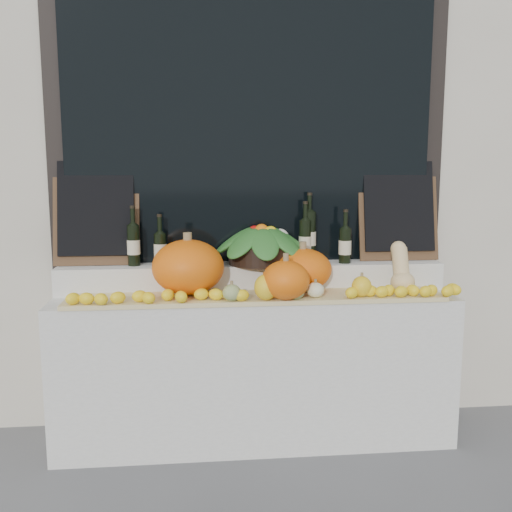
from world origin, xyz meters
TOP-DOWN VIEW (x-y plane):
  - storefront_facade at (0.00, 2.25)m, footprint 7.00×0.94m
  - display_sill at (0.00, 1.52)m, footprint 2.30×0.55m
  - rear_tier at (0.00, 1.68)m, footprint 2.30×0.25m
  - straw_bedding at (0.00, 1.40)m, footprint 2.10×0.32m
  - pumpkin_left at (-0.38, 1.47)m, footprint 0.54×0.54m
  - pumpkin_right at (0.28, 1.52)m, footprint 0.40×0.40m
  - pumpkin_center at (0.14, 1.29)m, footprint 0.34×0.34m
  - butternut_squash at (0.83, 1.41)m, footprint 0.14×0.20m
  - decorative_gourds at (0.18, 1.29)m, footprint 0.83×0.15m
  - lemon_heap at (0.00, 1.29)m, footprint 2.20×0.16m
  - produce_bowl at (0.06, 1.66)m, footprint 0.61×0.61m
  - wine_bottle_far_left at (-0.70, 1.67)m, footprint 0.08×0.08m
  - wine_bottle_near_left at (-0.55, 1.67)m, footprint 0.08×0.08m
  - wine_bottle_tall at (0.35, 1.70)m, footprint 0.08×0.08m
  - wine_bottle_near_right at (0.32, 1.67)m, footprint 0.08×0.08m
  - wine_bottle_far_right at (0.56, 1.63)m, footprint 0.08×0.08m
  - chalkboard_left at (-0.92, 1.74)m, footprint 0.50×0.15m
  - chalkboard_right at (0.92, 1.74)m, footprint 0.50×0.15m

SIDE VIEW (x-z plane):
  - display_sill at x=0.00m, z-range 0.00..0.88m
  - straw_bedding at x=0.00m, z-range 0.88..0.90m
  - lemon_heap at x=0.00m, z-range 0.91..0.97m
  - rear_tier at x=0.00m, z-range 0.88..1.04m
  - decorative_gourds at x=0.18m, z-range 0.88..1.04m
  - pumpkin_center at x=0.14m, z-range 0.91..1.12m
  - pumpkin_right at x=0.28m, z-range 0.91..1.15m
  - butternut_squash at x=0.83m, z-range 0.89..1.17m
  - pumpkin_left at x=-0.38m, z-range 0.91..1.22m
  - wine_bottle_near_left at x=-0.55m, z-range 0.99..1.29m
  - wine_bottle_far_right at x=0.56m, z-range 0.99..1.31m
  - produce_bowl at x=0.06m, z-range 1.04..1.29m
  - wine_bottle_far_left at x=-0.70m, z-range 0.99..1.34m
  - wine_bottle_near_right at x=0.32m, z-range 0.99..1.36m
  - wine_bottle_tall at x=0.35m, z-range 0.99..1.41m
  - chalkboard_left at x=-0.92m, z-range 1.05..1.67m
  - chalkboard_right at x=0.92m, z-range 1.05..1.67m
  - storefront_facade at x=0.00m, z-range 0.00..4.50m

